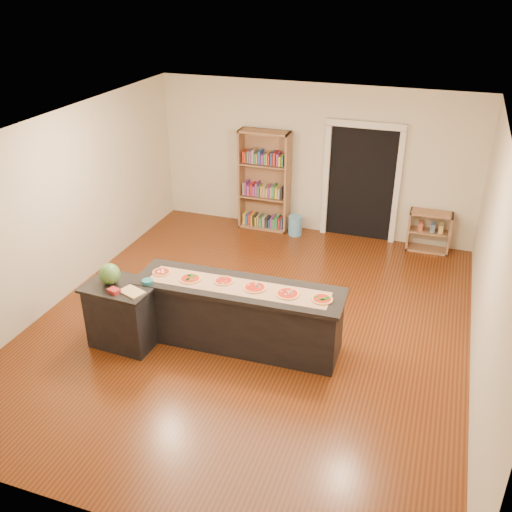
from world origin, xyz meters
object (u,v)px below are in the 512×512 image
(bookshelf, at_px, (264,181))
(watermelon, at_px, (109,274))
(side_counter, at_px, (123,314))
(waste_bin, at_px, (295,225))
(low_shelf, at_px, (429,231))
(kitchen_island, at_px, (239,315))

(bookshelf, relative_size, watermelon, 6.86)
(side_counter, xyz_separation_m, waste_bin, (1.24, 4.14, -0.26))
(bookshelf, xyz_separation_m, waste_bin, (0.67, -0.13, -0.77))
(low_shelf, bearing_deg, watermelon, -131.67)
(kitchen_island, relative_size, bookshelf, 1.44)
(side_counter, bearing_deg, kitchen_island, 20.97)
(bookshelf, distance_m, watermelon, 4.33)
(side_counter, relative_size, waste_bin, 2.38)
(watermelon, bearing_deg, kitchen_island, 16.57)
(bookshelf, height_order, waste_bin, bookshelf)
(low_shelf, distance_m, watermelon, 5.77)
(bookshelf, distance_m, waste_bin, 1.03)
(kitchen_island, height_order, bookshelf, bookshelf)
(bookshelf, bearing_deg, low_shelf, 0.22)
(bookshelf, relative_size, low_shelf, 2.59)
(side_counter, relative_size, bookshelf, 0.47)
(kitchen_island, xyz_separation_m, side_counter, (-1.48, -0.48, -0.00))
(kitchen_island, xyz_separation_m, bookshelf, (-0.91, 3.79, 0.50))
(bookshelf, xyz_separation_m, low_shelf, (3.11, 0.01, -0.59))
(kitchen_island, height_order, side_counter, kitchen_island)
(bookshelf, bearing_deg, side_counter, -97.51)
(kitchen_island, distance_m, watermelon, 1.78)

